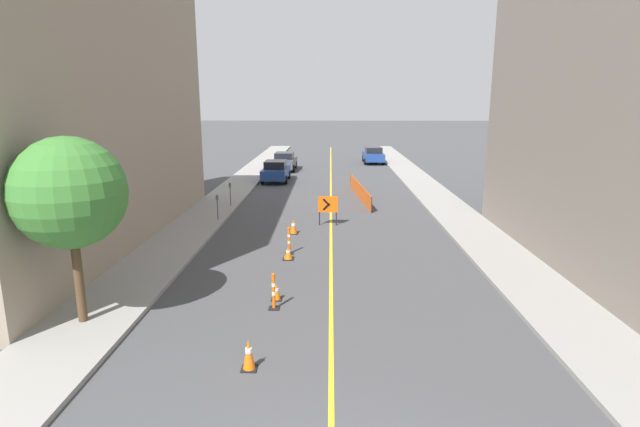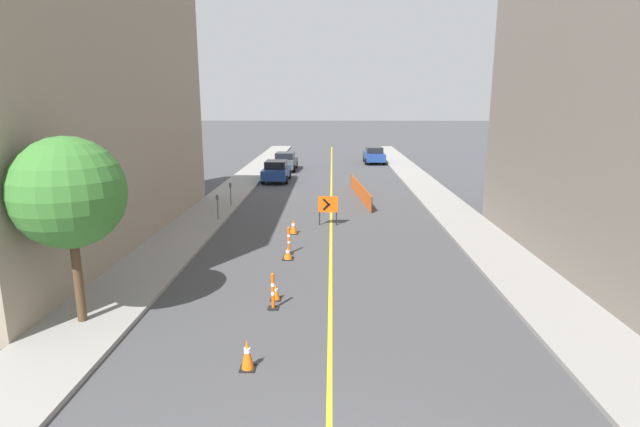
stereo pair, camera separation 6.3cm
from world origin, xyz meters
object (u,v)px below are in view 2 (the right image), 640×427
at_px(traffic_cone_nearest, 247,354).
at_px(arrow_barricade_primary, 328,205).
at_px(parked_car_curb_far, 374,155).
at_px(delineator_post_front, 273,294).
at_px(traffic_cone_fourth, 293,227).
at_px(parking_meter_near_curb, 230,189).
at_px(traffic_cone_third, 288,253).
at_px(parked_car_curb_near, 276,171).
at_px(street_tree_left_near, 68,193).
at_px(traffic_cone_second, 276,292).
at_px(delineator_post_rear, 289,242).
at_px(parked_car_curb_mid, 285,161).
at_px(parking_meter_far_curb, 217,202).

height_order(traffic_cone_nearest, arrow_barricade_primary, arrow_barricade_primary).
distance_m(traffic_cone_nearest, parked_car_curb_far, 39.00).
bearing_deg(delineator_post_front, traffic_cone_fourth, 90.32).
height_order(traffic_cone_nearest, traffic_cone_fourth, traffic_cone_nearest).
relative_size(traffic_cone_fourth, parking_meter_near_curb, 0.49).
relative_size(traffic_cone_third, arrow_barricade_primary, 0.33).
relative_size(traffic_cone_third, parked_car_curb_near, 0.11).
xyz_separation_m(traffic_cone_fourth, parking_meter_near_curb, (-3.97, 5.45, 0.76)).
xyz_separation_m(delineator_post_front, arrow_barricade_primary, (1.52, 10.13, 0.52)).
distance_m(parked_car_curb_near, parked_car_curb_far, 14.15).
bearing_deg(parking_meter_near_curb, street_tree_left_near, -93.97).
bearing_deg(parking_meter_near_curb, parked_car_curb_near, 81.03).
relative_size(traffic_cone_fourth, street_tree_left_near, 0.13).
height_order(traffic_cone_third, parking_meter_near_curb, parking_meter_near_curb).
bearing_deg(delineator_post_front, traffic_cone_second, 90.06).
distance_m(delineator_post_rear, parked_car_curb_far, 30.28).
distance_m(traffic_cone_second, parked_car_curb_near, 23.14).
distance_m(delineator_post_front, parked_car_curb_mid, 29.94).
distance_m(traffic_cone_third, arrow_barricade_primary, 5.69).
distance_m(traffic_cone_fourth, parked_car_curb_mid, 21.48).
height_order(traffic_cone_nearest, parked_car_curb_mid, parked_car_curb_mid).
distance_m(parking_meter_far_curb, street_tree_left_near, 12.19).
bearing_deg(delineator_post_rear, parked_car_curb_mid, 95.57).
bearing_deg(traffic_cone_nearest, parked_car_curb_near, 94.83).
xyz_separation_m(traffic_cone_nearest, traffic_cone_fourth, (0.14, 11.88, -0.03)).
xyz_separation_m(traffic_cone_nearest, parking_meter_near_curb, (-3.82, 17.33, 0.72)).
bearing_deg(parked_car_curb_far, traffic_cone_fourth, -104.03).
distance_m(traffic_cone_third, street_tree_left_near, 8.51).
relative_size(traffic_cone_nearest, parked_car_curb_near, 0.17).
distance_m(traffic_cone_third, delineator_post_rear, 0.77).
xyz_separation_m(arrow_barricade_primary, parking_meter_near_curb, (-5.54, 3.81, 0.10)).
bearing_deg(traffic_cone_second, street_tree_left_near, -159.60).
distance_m(traffic_cone_second, traffic_cone_third, 4.02).
height_order(parked_car_curb_far, street_tree_left_near, street_tree_left_near).
height_order(traffic_cone_third, parked_car_curb_far, parked_car_curb_far).
relative_size(parked_car_curb_far, parking_meter_near_curb, 3.20).
relative_size(delineator_post_front, arrow_barricade_primary, 0.77).
height_order(arrow_barricade_primary, parking_meter_far_curb, arrow_barricade_primary).
xyz_separation_m(traffic_cone_second, parked_car_curb_far, (5.82, 34.46, 0.55)).
bearing_deg(delineator_post_front, traffic_cone_third, 89.70).
height_order(traffic_cone_nearest, traffic_cone_second, traffic_cone_nearest).
xyz_separation_m(delineator_post_rear, parking_meter_near_curb, (-4.02, 8.52, 0.62)).
height_order(delineator_post_rear, parking_meter_far_curb, parking_meter_far_curb).
distance_m(traffic_cone_fourth, parked_car_curb_far, 27.29).
xyz_separation_m(traffic_cone_nearest, delineator_post_front, (0.19, 3.39, 0.11)).
bearing_deg(parked_car_curb_mid, parking_meter_near_curb, -94.17).
relative_size(delineator_post_front, parked_car_curb_mid, 0.26).
bearing_deg(traffic_cone_fourth, traffic_cone_second, -89.65).
relative_size(traffic_cone_nearest, parked_car_curb_far, 0.17).
height_order(parking_meter_near_curb, street_tree_left_near, street_tree_left_near).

